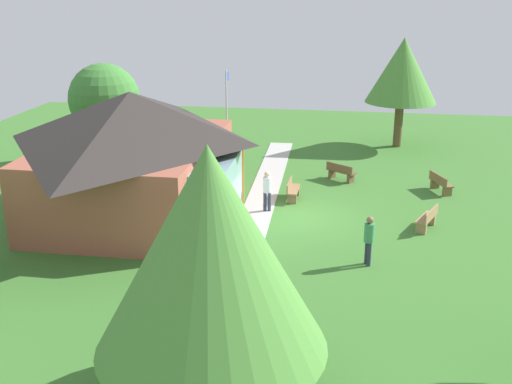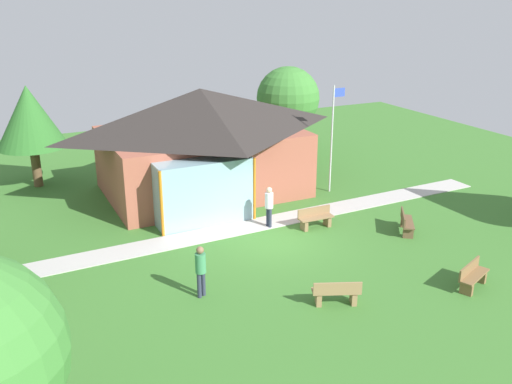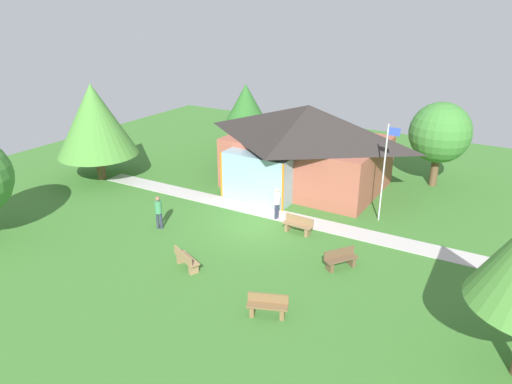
{
  "view_description": "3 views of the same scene",
  "coord_description": "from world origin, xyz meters",
  "views": [
    {
      "loc": [
        -23.18,
        -1.9,
        9.04
      ],
      "look_at": [
        -0.65,
        1.7,
        1.19
      ],
      "focal_mm": 42.87,
      "sensor_mm": 36.0,
      "label": 1
    },
    {
      "loc": [
        -9.47,
        -17.67,
        9.21
      ],
      "look_at": [
        0.2,
        2.25,
        1.29
      ],
      "focal_mm": 39.52,
      "sensor_mm": 36.0,
      "label": 2
    },
    {
      "loc": [
        11.09,
        -18.42,
        10.69
      ],
      "look_at": [
        -0.81,
        1.26,
        1.31
      ],
      "focal_mm": 33.02,
      "sensor_mm": 36.0,
      "label": 3
    }
  ],
  "objects": [
    {
      "name": "tree_west_hedge",
      "position": [
        -12.16,
        0.81,
        3.88
      ],
      "size": [
        4.96,
        4.96,
        6.12
      ],
      "color": "brown",
      "rests_on": "ground_plane"
    },
    {
      "name": "bench_front_center",
      "position": [
        -0.53,
        -4.97,
        0.4
      ],
      "size": [
        1.55,
        0.99,
        0.84
      ],
      "rotation": [
        0.0,
        0.0,
        5.88
      ],
      "color": "#9E7A51",
      "rests_on": "ground_plane"
    },
    {
      "name": "ground_plane",
      "position": [
        0.0,
        0.0,
        0.0
      ],
      "size": [
        44.0,
        44.0,
        0.0
      ],
      "primitive_type": "plane",
      "color": "#3D752D"
    },
    {
      "name": "pavilion",
      "position": [
        -0.53,
        6.6,
        2.6
      ],
      "size": [
        9.95,
        8.08,
        5.0
      ],
      "color": "#A35642",
      "rests_on": "ground_plane"
    },
    {
      "name": "flagpole",
      "position": [
        5.08,
        4.03,
        2.86
      ],
      "size": [
        0.64,
        0.08,
        5.15
      ],
      "color": "silver",
      "rests_on": "ground_plane"
    },
    {
      "name": "tree_behind_pavilion_right",
      "position": [
        6.36,
        10.71,
        3.35
      ],
      "size": [
        3.64,
        3.64,
        5.19
      ],
      "color": "brown",
      "rests_on": "ground_plane"
    },
    {
      "name": "footpath",
      "position": [
        0.0,
        1.79,
        0.01
      ],
      "size": [
        23.53,
        2.01,
        0.03
      ],
      "primitive_type": "cube",
      "rotation": [
        0.0,
        0.0,
        0.03
      ],
      "color": "#BCB7B2",
      "rests_on": "ground_plane"
    },
    {
      "name": "tree_far_east",
      "position": [
        12.16,
        -4.55,
        4.35
      ],
      "size": [
        3.99,
        3.99,
        6.18
      ],
      "color": "brown",
      "rests_on": "ground_plane"
    },
    {
      "name": "visitor_strolling_lawn",
      "position": [
        -4.11,
        -2.66,
        1.02
      ],
      "size": [
        0.34,
        0.34,
        1.74
      ],
      "rotation": [
        0.0,
        0.0,
        0.43
      ],
      "color": "#2D3347",
      "rests_on": "ground_plane"
    },
    {
      "name": "bench_front_right",
      "position": [
        4.08,
        -6.01,
        0.4
      ],
      "size": [
        1.55,
        0.97,
        0.84
      ],
      "rotation": [
        0.0,
        0.0,
        3.53
      ],
      "color": "brown",
      "rests_on": "ground_plane"
    },
    {
      "name": "bench_rear_near_path",
      "position": [
        2.08,
        0.52,
        0.4
      ],
      "size": [
        1.51,
        0.47,
        0.84
      ],
      "rotation": [
        0.0,
        0.0,
        3.12
      ],
      "color": "olive",
      "rests_on": "ground_plane"
    },
    {
      "name": "bench_mid_right",
      "position": [
        5.1,
        -1.5,
        0.4
      ],
      "size": [
        1.22,
        1.48,
        0.84
      ],
      "rotation": [
        0.0,
        0.0,
        4.1
      ],
      "color": "brown",
      "rests_on": "ground_plane"
    },
    {
      "name": "visitor_on_path",
      "position": [
        0.38,
        1.4,
        1.02
      ],
      "size": [
        0.34,
        0.34,
        1.74
      ],
      "rotation": [
        0.0,
        0.0,
        4.75
      ],
      "color": "#2D3347",
      "rests_on": "ground_plane"
    }
  ]
}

